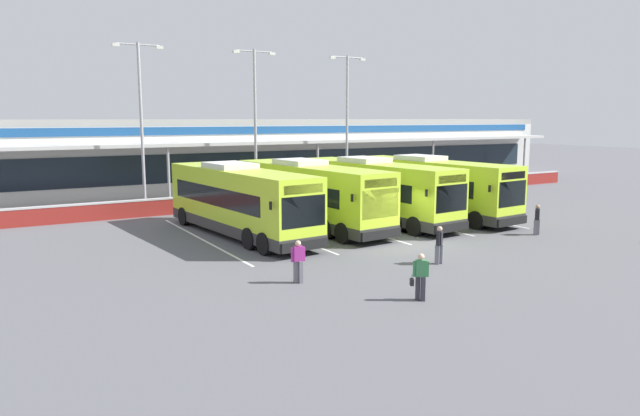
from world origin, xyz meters
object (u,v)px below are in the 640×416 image
at_px(lamp_post_centre, 255,116).
at_px(pedestrian_with_handbag, 420,276).
at_px(lamp_post_east, 347,116).
at_px(coach_bus_left_centre, 310,196).
at_px(pedestrian_in_dark_coat, 439,244).
at_px(lamp_post_west, 141,116).
at_px(coach_bus_leftmost, 239,202).
at_px(coach_bus_centre, 374,192).
at_px(coach_bus_right_centre, 431,188).
at_px(pedestrian_near_bin, 298,260).
at_px(pedestrian_approaching_bus, 537,219).

bearing_deg(lamp_post_centre, pedestrian_with_handbag, -101.64).
xyz_separation_m(lamp_post_centre, lamp_post_east, (8.05, 0.13, 0.00)).
relative_size(coach_bus_left_centre, lamp_post_centre, 1.12).
bearing_deg(pedestrian_in_dark_coat, lamp_post_centre, 86.97).
height_order(coach_bus_left_centre, lamp_post_west, lamp_post_west).
height_order(coach_bus_leftmost, coach_bus_centre, same).
relative_size(coach_bus_left_centre, lamp_post_west, 1.12).
bearing_deg(pedestrian_with_handbag, lamp_post_east, 62.10).
distance_m(coach_bus_left_centre, pedestrian_in_dark_coat, 10.28).
xyz_separation_m(coach_bus_leftmost, coach_bus_right_centre, (12.74, -0.35, 0.00)).
height_order(coach_bus_left_centre, pedestrian_in_dark_coat, coach_bus_left_centre).
distance_m(coach_bus_centre, lamp_post_centre, 12.46).
height_order(pedestrian_in_dark_coat, pedestrian_near_bin, same).
bearing_deg(lamp_post_west, coach_bus_right_centre, -38.79).
bearing_deg(pedestrian_in_dark_coat, lamp_post_west, 108.03).
relative_size(coach_bus_centre, lamp_post_centre, 1.12).
height_order(pedestrian_with_handbag, pedestrian_in_dark_coat, same).
relative_size(lamp_post_centre, lamp_post_east, 1.00).
xyz_separation_m(coach_bus_leftmost, pedestrian_with_handbag, (0.96, -13.40, -0.93)).
bearing_deg(coach_bus_right_centre, coach_bus_left_centre, 175.54).
relative_size(coach_bus_centre, lamp_post_west, 1.12).
relative_size(pedestrian_near_bin, lamp_post_centre, 0.15).
xyz_separation_m(pedestrian_with_handbag, pedestrian_in_dark_coat, (3.96, 3.47, 0.02)).
bearing_deg(pedestrian_in_dark_coat, lamp_post_east, 66.74).
height_order(coach_bus_leftmost, pedestrian_near_bin, coach_bus_leftmost).
height_order(coach_bus_centre, pedestrian_in_dark_coat, coach_bus_centre).
distance_m(coach_bus_right_centre, lamp_post_west, 19.52).
bearing_deg(coach_bus_left_centre, coach_bus_centre, -4.63).
distance_m(coach_bus_right_centre, lamp_post_east, 12.67).
bearing_deg(pedestrian_approaching_bus, coach_bus_left_centre, 138.72).
bearing_deg(coach_bus_leftmost, pedestrian_approaching_bus, -29.82).
bearing_deg(pedestrian_near_bin, lamp_post_west, 91.31).
xyz_separation_m(coach_bus_left_centre, lamp_post_west, (-6.45, 11.25, 4.50)).
height_order(coach_bus_left_centre, pedestrian_approaching_bus, coach_bus_left_centre).
xyz_separation_m(coach_bus_centre, lamp_post_east, (5.46, 11.45, 4.50)).
relative_size(coach_bus_right_centre, pedestrian_with_handbag, 7.61).
height_order(coach_bus_right_centre, pedestrian_near_bin, coach_bus_right_centre).
xyz_separation_m(coach_bus_left_centre, pedestrian_in_dark_coat, (0.54, -10.22, -0.91)).
xyz_separation_m(coach_bus_leftmost, lamp_post_west, (-2.07, 11.54, 4.50)).
xyz_separation_m(pedestrian_in_dark_coat, lamp_post_west, (-6.99, 21.47, 5.42)).
relative_size(coach_bus_leftmost, pedestrian_approaching_bus, 7.61).
xyz_separation_m(coach_bus_left_centre, pedestrian_approaching_bus, (9.23, -8.10, -0.91)).
xyz_separation_m(coach_bus_centre, pedestrian_with_handbag, (-7.67, -13.35, -0.93)).
bearing_deg(lamp_post_centre, coach_bus_centre, -77.12).
bearing_deg(pedestrian_with_handbag, lamp_post_west, 96.92).
relative_size(pedestrian_in_dark_coat, lamp_post_west, 0.15).
bearing_deg(coach_bus_centre, lamp_post_east, 64.51).
height_order(pedestrian_near_bin, pedestrian_approaching_bus, same).
bearing_deg(coach_bus_leftmost, coach_bus_right_centre, -1.59).
height_order(lamp_post_west, lamp_post_east, same).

